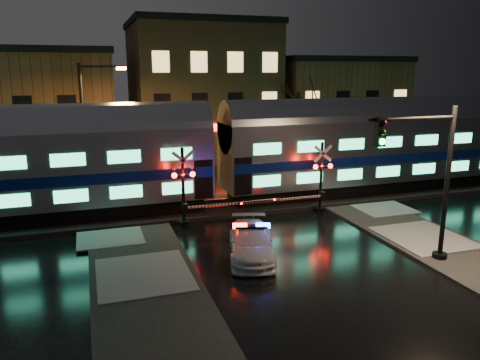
# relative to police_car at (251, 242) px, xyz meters

# --- Properties ---
(ground) EXTENTS (120.00, 120.00, 0.00)m
(ground) POSITION_rel_police_car_xyz_m (1.88, 2.36, -0.66)
(ground) COLOR black
(ground) RESTS_ON ground
(ballast) EXTENTS (90.00, 4.20, 0.24)m
(ballast) POSITION_rel_police_car_xyz_m (1.88, 7.36, -0.54)
(ballast) COLOR black
(ballast) RESTS_ON ground
(sidewalk_left) EXTENTS (4.00, 20.00, 0.12)m
(sidewalk_left) POSITION_rel_police_car_xyz_m (-4.62, -3.64, -0.60)
(sidewalk_left) COLOR #2D2D2D
(sidewalk_left) RESTS_ON ground
(sidewalk_right) EXTENTS (4.00, 20.00, 0.12)m
(sidewalk_right) POSITION_rel_police_car_xyz_m (8.38, -3.64, -0.60)
(sidewalk_right) COLOR #2D2D2D
(sidewalk_right) RESTS_ON ground
(building_left) EXTENTS (14.00, 10.00, 9.00)m
(building_left) POSITION_rel_police_car_xyz_m (-11.12, 24.36, 3.84)
(building_left) COLOR brown
(building_left) RESTS_ON ground
(building_mid) EXTENTS (12.00, 11.00, 11.50)m
(building_mid) POSITION_rel_police_car_xyz_m (3.88, 24.86, 5.09)
(building_mid) COLOR brown
(building_mid) RESTS_ON ground
(building_right) EXTENTS (12.00, 10.00, 8.50)m
(building_right) POSITION_rel_police_car_xyz_m (16.88, 24.36, 3.59)
(building_right) COLOR brown
(building_right) RESTS_ON ground
(train) EXTENTS (51.00, 3.12, 5.92)m
(train) POSITION_rel_police_car_xyz_m (0.49, 7.36, 2.72)
(train) COLOR black
(train) RESTS_ON ballast
(police_car) EXTENTS (3.03, 4.85, 1.47)m
(police_car) POSITION_rel_police_car_xyz_m (0.00, 0.00, 0.00)
(police_car) COLOR white
(police_car) RESTS_ON ground
(crossing_signal_right) EXTENTS (5.61, 0.65, 3.97)m
(crossing_signal_right) POSITION_rel_police_car_xyz_m (5.40, 4.67, 0.98)
(crossing_signal_right) COLOR black
(crossing_signal_right) RESTS_ON ground
(crossing_signal_left) EXTENTS (5.75, 0.65, 4.07)m
(crossing_signal_left) POSITION_rel_police_car_xyz_m (-1.57, 4.67, 1.02)
(crossing_signal_left) COLOR black
(crossing_signal_left) RESTS_ON ground
(traffic_light) EXTENTS (4.16, 0.73, 6.43)m
(traffic_light) POSITION_rel_police_car_xyz_m (6.35, -2.88, 2.76)
(traffic_light) COLOR black
(traffic_light) RESTS_ON ground
(streetlight) EXTENTS (2.73, 0.29, 8.18)m
(streetlight) POSITION_rel_police_car_xyz_m (-6.18, 11.36, 4.05)
(streetlight) COLOR black
(streetlight) RESTS_ON ground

